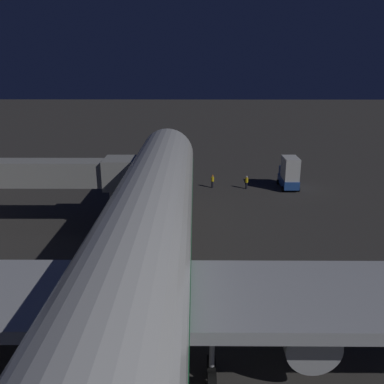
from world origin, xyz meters
TOP-DOWN VIEW (x-y plane):
  - ground_plane at (0.00, 0.00)m, footprint 320.00×320.00m
  - airliner_at_gate at (-0.00, 8.62)m, footprint 57.23×67.69m
  - jet_bridge at (9.88, -12.68)m, footprint 17.87×3.40m
  - catering_truck at (-15.95, -26.42)m, footprint 2.36×4.70m
  - ground_crew_by_belt_loader at (-10.24, -26.13)m, footprint 0.40×0.40m
  - ground_crew_marshaller_fwd at (-5.68, -26.58)m, footprint 0.40×0.40m
  - traffic_cone_nose_port at (-2.20, -23.67)m, footprint 0.36×0.36m
  - traffic_cone_nose_starboard at (2.20, -23.67)m, footprint 0.36×0.36m

SIDE VIEW (x-z plane):
  - ground_plane at x=0.00m, z-range 0.00..0.00m
  - traffic_cone_nose_port at x=-2.20m, z-range 0.00..0.55m
  - traffic_cone_nose_starboard at x=2.20m, z-range 0.00..0.55m
  - ground_crew_by_belt_loader at x=-10.24m, z-range 0.09..1.90m
  - ground_crew_marshaller_fwd at x=-5.68m, z-range 0.09..1.91m
  - catering_truck at x=-15.95m, z-range -0.05..4.33m
  - airliner_at_gate at x=0.00m, z-range -3.54..14.82m
  - jet_bridge at x=9.88m, z-range 2.10..9.39m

